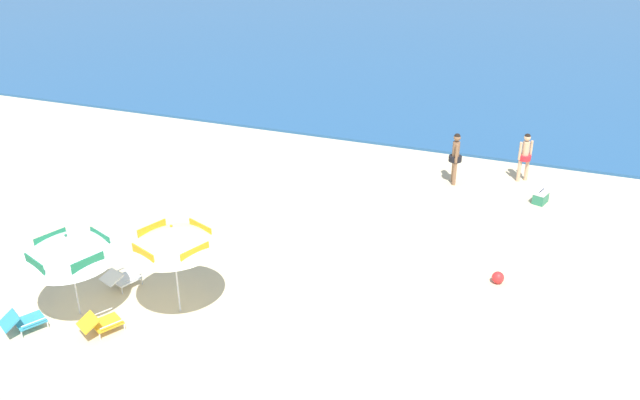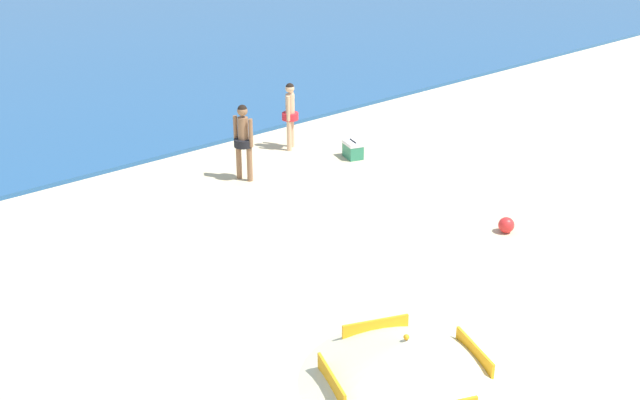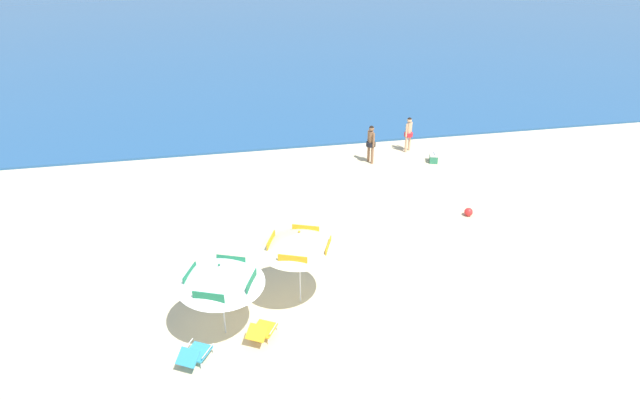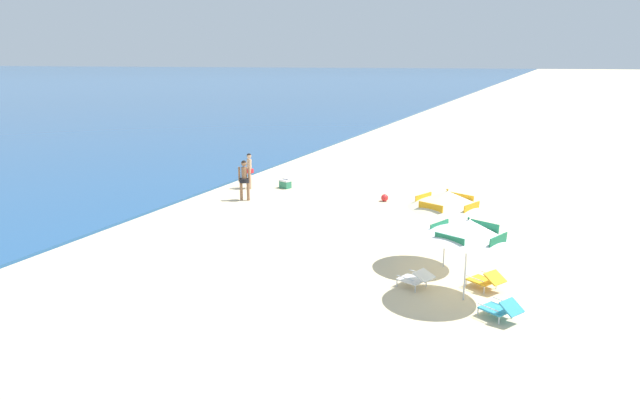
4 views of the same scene
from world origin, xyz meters
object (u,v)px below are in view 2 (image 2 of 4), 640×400
Objects in this scene: beach_umbrella_striped_second at (405,361)px; beach_ball at (506,225)px; person_standing_beside at (290,111)px; cooler_box at (353,150)px; person_standing_near_shore at (243,137)px.

beach_umbrella_striped_second reaches higher than beach_ball.
person_standing_beside is 2.79× the size of cooler_box.
person_standing_near_shore is 2.91× the size of cooler_box.
beach_umbrella_striped_second is 7.91m from beach_ball.
person_standing_near_shore reaches higher than beach_ball.
person_standing_near_shore is at bearing 168.85° from cooler_box.
cooler_box is 1.92× the size of beach_ball.
cooler_box is at bearing 49.19° from beach_umbrella_striped_second.
person_standing_near_shore is at bearing 62.83° from beach_umbrella_striped_second.
beach_ball is (6.75, 3.69, -1.82)m from beach_umbrella_striped_second.
cooler_box is (0.68, -1.47, -0.73)m from person_standing_beside.
beach_umbrella_striped_second is 10.32m from person_standing_near_shore.
beach_ball is at bearing 28.66° from beach_umbrella_striped_second.
person_standing_beside is 6.43m from beach_ball.
beach_ball is at bearing -97.79° from cooler_box.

